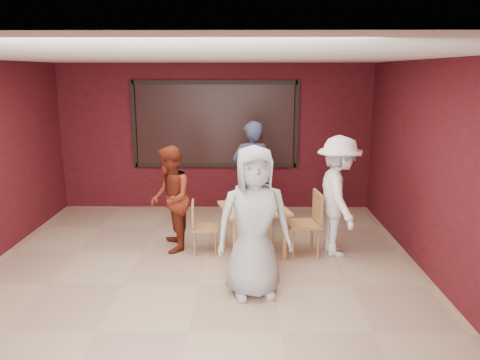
{
  "coord_description": "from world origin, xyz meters",
  "views": [
    {
      "loc": [
        0.59,
        -5.48,
        2.64
      ],
      "look_at": [
        0.51,
        1.06,
        1.12
      ],
      "focal_mm": 35.0,
      "sensor_mm": 36.0,
      "label": 1
    }
  ],
  "objects_px": {
    "chair_back": "(255,208)",
    "dining_table": "(254,212)",
    "diner_front": "(254,222)",
    "diner_left": "(170,199)",
    "diner_right": "(338,196)",
    "diner_back": "(252,175)",
    "chair_left": "(200,224)",
    "chair_right": "(309,220)",
    "chair_front": "(254,239)"
  },
  "relations": [
    {
      "from": "chair_front",
      "to": "chair_right",
      "type": "distance_m",
      "value": 1.13
    },
    {
      "from": "chair_front",
      "to": "diner_back",
      "type": "distance_m",
      "value": 2.05
    },
    {
      "from": "diner_left",
      "to": "dining_table",
      "type": "bearing_deg",
      "value": 73.28
    },
    {
      "from": "dining_table",
      "to": "chair_left",
      "type": "distance_m",
      "value": 0.81
    },
    {
      "from": "diner_front",
      "to": "diner_left",
      "type": "xyz_separation_m",
      "value": [
        -1.22,
        1.45,
        -0.12
      ]
    },
    {
      "from": "dining_table",
      "to": "diner_left",
      "type": "xyz_separation_m",
      "value": [
        -1.24,
        0.14,
        0.16
      ]
    },
    {
      "from": "chair_front",
      "to": "diner_front",
      "type": "distance_m",
      "value": 0.64
    },
    {
      "from": "chair_left",
      "to": "diner_back",
      "type": "xyz_separation_m",
      "value": [
        0.77,
        1.16,
        0.48
      ]
    },
    {
      "from": "dining_table",
      "to": "chair_back",
      "type": "relative_size",
      "value": 1.41
    },
    {
      "from": "chair_front",
      "to": "diner_front",
      "type": "bearing_deg",
      "value": -91.4
    },
    {
      "from": "chair_front",
      "to": "chair_back",
      "type": "relative_size",
      "value": 1.17
    },
    {
      "from": "diner_front",
      "to": "diner_left",
      "type": "height_order",
      "value": "diner_front"
    },
    {
      "from": "chair_back",
      "to": "diner_left",
      "type": "relative_size",
      "value": 0.49
    },
    {
      "from": "chair_back",
      "to": "dining_table",
      "type": "bearing_deg",
      "value": -92.7
    },
    {
      "from": "chair_back",
      "to": "chair_right",
      "type": "height_order",
      "value": "chair_right"
    },
    {
      "from": "diner_left",
      "to": "diner_front",
      "type": "bearing_deg",
      "value": 29.82
    },
    {
      "from": "chair_back",
      "to": "diner_front",
      "type": "xyz_separation_m",
      "value": [
        -0.06,
        -2.16,
        0.47
      ]
    },
    {
      "from": "diner_back",
      "to": "diner_right",
      "type": "xyz_separation_m",
      "value": [
        1.24,
        -1.18,
        -0.05
      ]
    },
    {
      "from": "chair_back",
      "to": "diner_right",
      "type": "bearing_deg",
      "value": -34.85
    },
    {
      "from": "dining_table",
      "to": "chair_front",
      "type": "relative_size",
      "value": 1.2
    },
    {
      "from": "dining_table",
      "to": "diner_right",
      "type": "bearing_deg",
      "value": 0.85
    },
    {
      "from": "dining_table",
      "to": "diner_front",
      "type": "height_order",
      "value": "diner_front"
    },
    {
      "from": "chair_left",
      "to": "diner_front",
      "type": "relative_size",
      "value": 0.43
    },
    {
      "from": "chair_front",
      "to": "diner_left",
      "type": "relative_size",
      "value": 0.58
    },
    {
      "from": "chair_right",
      "to": "diner_front",
      "type": "bearing_deg",
      "value": -122.54
    },
    {
      "from": "chair_right",
      "to": "diner_back",
      "type": "xyz_separation_m",
      "value": [
        -0.82,
        1.22,
        0.39
      ]
    },
    {
      "from": "chair_front",
      "to": "diner_right",
      "type": "distance_m",
      "value": 1.53
    },
    {
      "from": "dining_table",
      "to": "chair_back",
      "type": "distance_m",
      "value": 0.87
    },
    {
      "from": "dining_table",
      "to": "chair_left",
      "type": "relative_size",
      "value": 1.41
    },
    {
      "from": "dining_table",
      "to": "diner_front",
      "type": "relative_size",
      "value": 0.6
    },
    {
      "from": "chair_back",
      "to": "diner_back",
      "type": "height_order",
      "value": "diner_back"
    },
    {
      "from": "diner_left",
      "to": "chair_left",
      "type": "bearing_deg",
      "value": 66.59
    },
    {
      "from": "chair_right",
      "to": "diner_left",
      "type": "distance_m",
      "value": 2.07
    },
    {
      "from": "chair_back",
      "to": "diner_right",
      "type": "distance_m",
      "value": 1.51
    },
    {
      "from": "diner_back",
      "to": "chair_right",
      "type": "bearing_deg",
      "value": 110.74
    },
    {
      "from": "diner_right",
      "to": "diner_front",
      "type": "bearing_deg",
      "value": 132.66
    },
    {
      "from": "chair_left",
      "to": "diner_left",
      "type": "bearing_deg",
      "value": 166.81
    },
    {
      "from": "dining_table",
      "to": "diner_left",
      "type": "height_order",
      "value": "diner_left"
    },
    {
      "from": "diner_back",
      "to": "chair_left",
      "type": "bearing_deg",
      "value": 43.33
    },
    {
      "from": "diner_back",
      "to": "diner_right",
      "type": "distance_m",
      "value": 1.71
    },
    {
      "from": "chair_left",
      "to": "chair_right",
      "type": "bearing_deg",
      "value": -2.18
    },
    {
      "from": "chair_front",
      "to": "diner_front",
      "type": "relative_size",
      "value": 0.5
    },
    {
      "from": "chair_back",
      "to": "chair_left",
      "type": "relative_size",
      "value": 1.0
    },
    {
      "from": "diner_back",
      "to": "diner_left",
      "type": "bearing_deg",
      "value": 27.68
    },
    {
      "from": "chair_back",
      "to": "diner_back",
      "type": "relative_size",
      "value": 0.42
    },
    {
      "from": "chair_right",
      "to": "diner_right",
      "type": "bearing_deg",
      "value": 5.9
    },
    {
      "from": "dining_table",
      "to": "diner_right",
      "type": "distance_m",
      "value": 1.25
    },
    {
      "from": "diner_back",
      "to": "diner_left",
      "type": "xyz_separation_m",
      "value": [
        -1.23,
        -1.06,
        -0.13
      ]
    },
    {
      "from": "diner_left",
      "to": "diner_right",
      "type": "bearing_deg",
      "value": 76.92
    },
    {
      "from": "chair_front",
      "to": "diner_back",
      "type": "bearing_deg",
      "value": 90.25
    }
  ]
}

